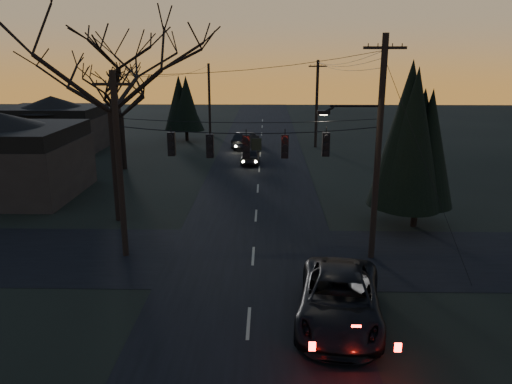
{
  "coord_description": "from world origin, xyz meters",
  "views": [
    {
      "loc": [
        0.6,
        -11.67,
        9.23
      ],
      "look_at": [
        0.18,
        8.01,
        3.69
      ],
      "focal_mm": 35.0,
      "sensor_mm": 36.0,
      "label": 1
    }
  ],
  "objects_px": {
    "utility_pole_left": "(126,255)",
    "sedan_oncoming_a": "(250,155)",
    "suv_near": "(340,299)",
    "sedan_oncoming_b": "(246,140)",
    "utility_pole_right": "(371,257)",
    "utility_pole_far_l": "(210,134)",
    "utility_pole_far_r": "(315,147)",
    "evergreen_right": "(420,146)",
    "bare_tree_left": "(108,66)"
  },
  "relations": [
    {
      "from": "sedan_oncoming_a",
      "to": "utility_pole_far_r",
      "type": "bearing_deg",
      "value": -129.74
    },
    {
      "from": "utility_pole_left",
      "to": "sedan_oncoming_b",
      "type": "distance_m",
      "value": 27.7
    },
    {
      "from": "sedan_oncoming_b",
      "to": "utility_pole_far_r",
      "type": "bearing_deg",
      "value": -161.81
    },
    {
      "from": "utility_pole_left",
      "to": "sedan_oncoming_b",
      "type": "relative_size",
      "value": 1.77
    },
    {
      "from": "utility_pole_left",
      "to": "suv_near",
      "type": "height_order",
      "value": "utility_pole_left"
    },
    {
      "from": "suv_near",
      "to": "sedan_oncoming_b",
      "type": "bearing_deg",
      "value": 106.21
    },
    {
      "from": "sedan_oncoming_a",
      "to": "sedan_oncoming_b",
      "type": "relative_size",
      "value": 0.84
    },
    {
      "from": "bare_tree_left",
      "to": "evergreen_right",
      "type": "relative_size",
      "value": 1.57
    },
    {
      "from": "utility_pole_far_r",
      "to": "utility_pole_far_l",
      "type": "height_order",
      "value": "utility_pole_far_r"
    },
    {
      "from": "utility_pole_left",
      "to": "utility_pole_far_l",
      "type": "distance_m",
      "value": 36.0
    },
    {
      "from": "suv_near",
      "to": "sedan_oncoming_a",
      "type": "relative_size",
      "value": 1.53
    },
    {
      "from": "utility_pole_far_l",
      "to": "sedan_oncoming_b",
      "type": "bearing_deg",
      "value": -62.46
    },
    {
      "from": "utility_pole_right",
      "to": "utility_pole_far_l",
      "type": "relative_size",
      "value": 1.25
    },
    {
      "from": "utility_pole_left",
      "to": "utility_pole_far_r",
      "type": "height_order",
      "value": "same"
    },
    {
      "from": "utility_pole_far_r",
      "to": "utility_pole_far_l",
      "type": "xyz_separation_m",
      "value": [
        -11.5,
        8.0,
        0.0
      ]
    },
    {
      "from": "sedan_oncoming_b",
      "to": "sedan_oncoming_a",
      "type": "bearing_deg",
      "value": 108.06
    },
    {
      "from": "utility_pole_left",
      "to": "sedan_oncoming_a",
      "type": "height_order",
      "value": "utility_pole_left"
    },
    {
      "from": "utility_pole_far_l",
      "to": "sedan_oncoming_b",
      "type": "xyz_separation_m",
      "value": [
        4.53,
        -8.68,
        0.79
      ]
    },
    {
      "from": "evergreen_right",
      "to": "sedan_oncoming_a",
      "type": "xyz_separation_m",
      "value": [
        -9.5,
        15.89,
        -3.8
      ]
    },
    {
      "from": "utility_pole_left",
      "to": "suv_near",
      "type": "bearing_deg",
      "value": -32.11
    },
    {
      "from": "utility_pole_right",
      "to": "sedan_oncoming_a",
      "type": "bearing_deg",
      "value": 107.25
    },
    {
      "from": "bare_tree_left",
      "to": "evergreen_right",
      "type": "distance_m",
      "value": 16.95
    },
    {
      "from": "utility_pole_right",
      "to": "utility_pole_left",
      "type": "relative_size",
      "value": 1.18
    },
    {
      "from": "sedan_oncoming_b",
      "to": "utility_pole_left",
      "type": "bearing_deg",
      "value": 93.19
    },
    {
      "from": "bare_tree_left",
      "to": "utility_pole_far_l",
      "type": "bearing_deg",
      "value": 86.75
    },
    {
      "from": "utility_pole_far_l",
      "to": "evergreen_right",
      "type": "distance_m",
      "value": 35.14
    },
    {
      "from": "evergreen_right",
      "to": "sedan_oncoming_a",
      "type": "height_order",
      "value": "evergreen_right"
    },
    {
      "from": "bare_tree_left",
      "to": "sedan_oncoming_a",
      "type": "xyz_separation_m",
      "value": [
        6.95,
        15.19,
        -7.84
      ]
    },
    {
      "from": "suv_near",
      "to": "evergreen_right",
      "type": "bearing_deg",
      "value": 69.79
    },
    {
      "from": "sedan_oncoming_a",
      "to": "utility_pole_right",
      "type": "bearing_deg",
      "value": 106.76
    },
    {
      "from": "utility_pole_far_r",
      "to": "bare_tree_left",
      "type": "bearing_deg",
      "value": -120.06
    },
    {
      "from": "utility_pole_left",
      "to": "bare_tree_left",
      "type": "relative_size",
      "value": 0.7
    },
    {
      "from": "utility_pole_left",
      "to": "sedan_oncoming_b",
      "type": "xyz_separation_m",
      "value": [
        4.53,
        27.32,
        0.79
      ]
    },
    {
      "from": "utility_pole_left",
      "to": "sedan_oncoming_a",
      "type": "relative_size",
      "value": 2.12
    },
    {
      "from": "utility_pole_far_r",
      "to": "suv_near",
      "type": "relative_size",
      "value": 1.38
    },
    {
      "from": "suv_near",
      "to": "sedan_oncoming_a",
      "type": "height_order",
      "value": "suv_near"
    },
    {
      "from": "utility_pole_left",
      "to": "bare_tree_left",
      "type": "height_order",
      "value": "bare_tree_left"
    },
    {
      "from": "utility_pole_right",
      "to": "evergreen_right",
      "type": "xyz_separation_m",
      "value": [
        3.2,
        4.4,
        4.49
      ]
    },
    {
      "from": "utility_pole_left",
      "to": "sedan_oncoming_b",
      "type": "height_order",
      "value": "utility_pole_left"
    },
    {
      "from": "utility_pole_left",
      "to": "evergreen_right",
      "type": "relative_size",
      "value": 1.09
    },
    {
      "from": "utility_pole_far_l",
      "to": "bare_tree_left",
      "type": "bearing_deg",
      "value": -93.25
    },
    {
      "from": "utility_pole_far_r",
      "to": "sedan_oncoming_a",
      "type": "relative_size",
      "value": 2.12
    },
    {
      "from": "evergreen_right",
      "to": "utility_pole_far_l",
      "type": "bearing_deg",
      "value": 114.95
    },
    {
      "from": "utility_pole_far_l",
      "to": "bare_tree_left",
      "type": "height_order",
      "value": "bare_tree_left"
    },
    {
      "from": "utility_pole_far_l",
      "to": "utility_pole_right",
      "type": "bearing_deg",
      "value": -72.28
    },
    {
      "from": "utility_pole_right",
      "to": "sedan_oncoming_b",
      "type": "bearing_deg",
      "value": 104.32
    },
    {
      "from": "utility_pole_far_r",
      "to": "bare_tree_left",
      "type": "relative_size",
      "value": 0.7
    },
    {
      "from": "utility_pole_right",
      "to": "bare_tree_left",
      "type": "distance_m",
      "value": 16.56
    },
    {
      "from": "utility_pole_right",
      "to": "utility_pole_left",
      "type": "bearing_deg",
      "value": 180.0
    },
    {
      "from": "utility_pole_far_l",
      "to": "sedan_oncoming_a",
      "type": "xyz_separation_m",
      "value": [
        5.2,
        -15.71,
        0.68
      ]
    }
  ]
}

